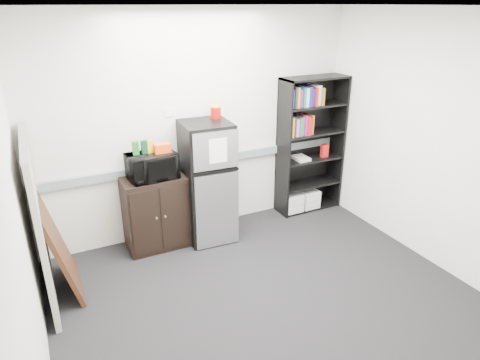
{
  "coord_description": "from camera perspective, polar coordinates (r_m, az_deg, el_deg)",
  "views": [
    {
      "loc": [
        -1.78,
        -2.97,
        2.72
      ],
      "look_at": [
        0.13,
        0.9,
        0.93
      ],
      "focal_mm": 32.0,
      "sensor_mm": 36.0,
      "label": 1
    }
  ],
  "objects": [
    {
      "name": "floor",
      "position": [
        4.4,
        3.81,
        -15.66
      ],
      "size": [
        4.0,
        4.0,
        0.0
      ],
      "primitive_type": "plane",
      "color": "black",
      "rests_on": "ground"
    },
    {
      "name": "wall_back",
      "position": [
        5.23,
        -5.48,
        7.25
      ],
      "size": [
        4.0,
        0.02,
        2.7
      ],
      "primitive_type": "cube",
      "color": "white",
      "rests_on": "floor"
    },
    {
      "name": "wall_right",
      "position": [
        5.0,
        24.58,
        4.58
      ],
      "size": [
        0.02,
        3.5,
        2.7
      ],
      "primitive_type": "cube",
      "color": "white",
      "rests_on": "floor"
    },
    {
      "name": "wall_left",
      "position": [
        3.28,
        -27.57,
        -4.96
      ],
      "size": [
        0.02,
        3.5,
        2.7
      ],
      "primitive_type": "cube",
      "color": "white",
      "rests_on": "floor"
    },
    {
      "name": "ceiling",
      "position": [
        3.46,
        5.04,
        22.14
      ],
      "size": [
        4.0,
        3.5,
        0.02
      ],
      "primitive_type": "cube",
      "color": "white",
      "rests_on": "wall_back"
    },
    {
      "name": "electrical_raceway",
      "position": [
        5.34,
        -5.19,
        2.51
      ],
      "size": [
        3.92,
        0.05,
        0.1
      ],
      "primitive_type": "cube",
      "color": "gray",
      "rests_on": "wall_back"
    },
    {
      "name": "wall_note",
      "position": [
        5.06,
        -9.28,
        8.9
      ],
      "size": [
        0.14,
        0.0,
        0.1
      ],
      "primitive_type": "cube",
      "color": "white",
      "rests_on": "wall_back"
    },
    {
      "name": "bookshelf",
      "position": [
        5.87,
        9.22,
        4.93
      ],
      "size": [
        0.9,
        0.34,
        1.85
      ],
      "color": "black",
      "rests_on": "floor"
    },
    {
      "name": "cubicle_partition",
      "position": [
        4.48,
        -25.23,
        -5.02
      ],
      "size": [
        0.06,
        1.3,
        1.62
      ],
      "color": "#A29D90",
      "rests_on": "floor"
    },
    {
      "name": "cabinet",
      "position": [
        5.14,
        -11.2,
        -4.25
      ],
      "size": [
        0.71,
        0.47,
        0.88
      ],
      "color": "black",
      "rests_on": "floor"
    },
    {
      "name": "microwave",
      "position": [
        4.89,
        -11.66,
        1.84
      ],
      "size": [
        0.56,
        0.4,
        0.29
      ],
      "primitive_type": "imported",
      "rotation": [
        0.0,
        0.0,
        0.09
      ],
      "color": "black",
      "rests_on": "cabinet"
    },
    {
      "name": "snack_box_a",
      "position": [
        4.82,
        -13.74,
        4.13
      ],
      "size": [
        0.07,
        0.06,
        0.15
      ],
      "primitive_type": "cube",
      "rotation": [
        0.0,
        0.0,
        -0.08
      ],
      "color": "#1B5F20",
      "rests_on": "microwave"
    },
    {
      "name": "snack_box_b",
      "position": [
        4.84,
        -12.61,
        4.31
      ],
      "size": [
        0.07,
        0.05,
        0.15
      ],
      "primitive_type": "cube",
      "rotation": [
        0.0,
        0.0,
        0.05
      ],
      "color": "#0C351D",
      "rests_on": "microwave"
    },
    {
      "name": "snack_box_c",
      "position": [
        4.85,
        -11.97,
        4.36
      ],
      "size": [
        0.08,
        0.07,
        0.14
      ],
      "primitive_type": "cube",
      "rotation": [
        0.0,
        0.0,
        0.24
      ],
      "color": "gold",
      "rests_on": "microwave"
    },
    {
      "name": "snack_bag",
      "position": [
        4.84,
        -10.3,
        4.21
      ],
      "size": [
        0.19,
        0.11,
        0.1
      ],
      "primitive_type": "cube",
      "rotation": [
        0.0,
        0.0,
        -0.06
      ],
      "color": "#E04816",
      "rests_on": "microwave"
    },
    {
      "name": "refrigerator",
      "position": [
        5.12,
        -4.33,
        -0.32
      ],
      "size": [
        0.58,
        0.61,
        1.47
      ],
      "rotation": [
        0.0,
        0.0,
        -0.06
      ],
      "color": "black",
      "rests_on": "floor"
    },
    {
      "name": "coffee_can",
      "position": [
        5.04,
        -3.27,
        9.18
      ],
      "size": [
        0.12,
        0.12,
        0.17
      ],
      "color": "#A50B07",
      "rests_on": "refrigerator"
    },
    {
      "name": "framed_poster",
      "position": [
        4.61,
        -22.94,
        -8.23
      ],
      "size": [
        0.29,
        0.78,
        0.98
      ],
      "rotation": [
        0.0,
        -0.25,
        0.0
      ],
      "color": "#311B0D",
      "rests_on": "floor"
    }
  ]
}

